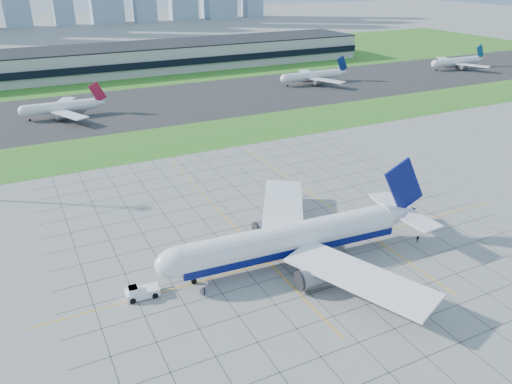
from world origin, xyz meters
TOP-DOWN VIEW (x-y plane):
  - ground at (0.00, 0.00)m, footprint 1400.00×1400.00m
  - grass_median at (0.00, 90.00)m, footprint 700.00×35.00m
  - asphalt_taxiway at (0.00, 145.00)m, footprint 700.00×75.00m
  - grass_far at (0.00, 255.00)m, footprint 700.00×145.00m
  - apron_markings at (0.43, 11.09)m, footprint 120.00×130.00m
  - terminal at (40.00, 229.87)m, footprint 260.00×43.00m
  - airliner at (-5.22, -3.64)m, footprint 65.54×66.24m
  - pushback_tug at (-38.97, -1.74)m, footprint 9.76×3.78m
  - crew_near at (-27.33, -6.85)m, footprint 0.73×0.74m
  - crew_far at (25.97, -10.02)m, footprint 1.06×1.11m
  - distant_jet_1 at (-35.82, 141.67)m, footprint 34.63×42.66m
  - distant_jet_2 at (98.20, 150.06)m, footprint 41.09×42.66m
  - distant_jet_3 at (204.24, 146.71)m, footprint 41.88×42.66m

SIDE VIEW (x-z plane):
  - ground at x=0.00m, z-range 0.00..0.00m
  - apron_markings at x=0.43m, z-range 0.00..0.03m
  - grass_median at x=0.00m, z-range 0.00..0.04m
  - grass_far at x=0.00m, z-range 0.00..0.04m
  - asphalt_taxiway at x=0.00m, z-range 0.01..0.05m
  - crew_near at x=-27.33m, z-range 0.00..1.72m
  - crew_far at x=25.97m, z-range 0.00..1.80m
  - pushback_tug at x=-38.97m, z-range -0.15..2.54m
  - distant_jet_1 at x=-35.82m, z-range -2.55..11.52m
  - distant_jet_2 at x=98.20m, z-range -2.55..11.52m
  - distant_jet_3 at x=204.24m, z-range -2.55..11.52m
  - airliner at x=-5.22m, z-range -4.67..15.95m
  - terminal at x=40.00m, z-range -0.01..15.79m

